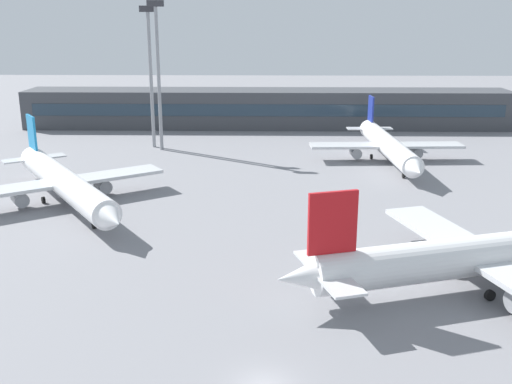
% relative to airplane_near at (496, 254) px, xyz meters
% --- Properties ---
extents(ground_plane, '(400.00, 400.00, 0.00)m').
position_rel_airplane_near_xyz_m(ground_plane, '(-22.92, 22.50, -3.44)').
color(ground_plane, gray).
extents(terminal_building, '(116.62, 12.13, 9.00)m').
position_rel_airplane_near_xyz_m(terminal_building, '(-22.92, 89.36, 1.07)').
color(terminal_building, '#3F4247').
rests_on(terminal_building, ground_plane).
extents(airplane_near, '(44.51, 31.70, 11.27)m').
position_rel_airplane_near_xyz_m(airplane_near, '(0.00, 0.00, 0.00)').
color(airplane_near, white).
rests_on(airplane_near, ground_plane).
extents(airplane_mid, '(28.16, 37.17, 10.64)m').
position_rel_airplane_near_xyz_m(airplane_mid, '(-51.75, 25.84, -0.19)').
color(airplane_mid, white).
rests_on(airplane_mid, ground_plane).
extents(airplane_far, '(28.65, 41.11, 10.15)m').
position_rel_airplane_near_xyz_m(airplane_far, '(-0.47, 53.05, -0.34)').
color(airplane_far, white).
rests_on(airplane_far, ground_plane).
extents(floodlight_tower_west, '(3.20, 0.80, 29.02)m').
position_rel_airplane_near_xyz_m(floodlight_tower_west, '(-44.28, 62.70, 13.14)').
color(floodlight_tower_west, gray).
rests_on(floodlight_tower_west, ground_plane).
extents(floodlight_tower_east, '(3.20, 0.80, 28.05)m').
position_rel_airplane_near_xyz_m(floodlight_tower_east, '(-46.30, 65.27, 12.64)').
color(floodlight_tower_east, gray).
rests_on(floodlight_tower_east, ground_plane).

